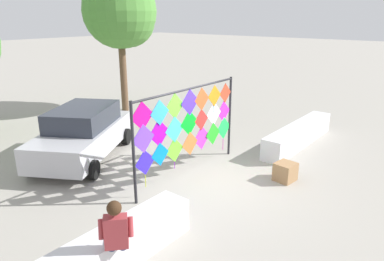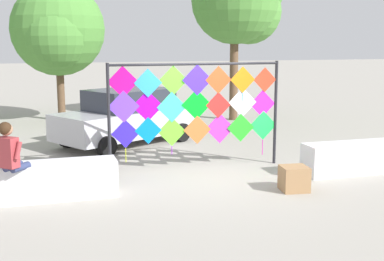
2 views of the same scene
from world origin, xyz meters
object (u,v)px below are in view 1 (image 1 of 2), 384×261
(kite_display_rack, at_px, (189,122))
(parked_car, at_px, (83,133))
(tree_palm_like, at_px, (123,10))
(seated_vendor, at_px, (117,233))
(cardboard_box_large, at_px, (285,172))

(kite_display_rack, bearing_deg, parked_car, 107.47)
(kite_display_rack, xyz_separation_m, parked_car, (-1.02, 3.24, -0.72))
(parked_car, relative_size, tree_palm_like, 0.72)
(tree_palm_like, bearing_deg, parked_car, -143.84)
(kite_display_rack, xyz_separation_m, seated_vendor, (-3.80, -1.68, -0.60))
(kite_display_rack, xyz_separation_m, tree_palm_like, (3.81, 6.78, 2.82))
(kite_display_rack, height_order, parked_car, kite_display_rack)
(seated_vendor, distance_m, tree_palm_like, 11.88)
(cardboard_box_large, xyz_separation_m, tree_palm_like, (2.48, 8.93, 4.08))
(parked_car, xyz_separation_m, tree_palm_like, (4.83, 3.53, 3.54))
(cardboard_box_large, bearing_deg, parked_car, 113.53)
(kite_display_rack, distance_m, tree_palm_like, 8.27)
(seated_vendor, relative_size, cardboard_box_large, 3.02)
(kite_display_rack, relative_size, parked_car, 0.92)
(cardboard_box_large, bearing_deg, kite_display_rack, 121.68)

